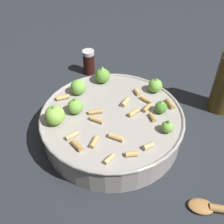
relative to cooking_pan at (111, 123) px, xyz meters
The scene contains 3 objects.
ground_plane 0.04m from the cooking_pan, 78.13° to the left, with size 2.40×2.40×0.00m, color #23282D.
cooking_pan is the anchor object (origin of this frame).
pepper_shaker 0.29m from the cooking_pan, 126.99° to the right, with size 0.04×0.04×0.08m.
Camera 1 is at (0.38, 0.30, 0.52)m, focal length 44.54 mm.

